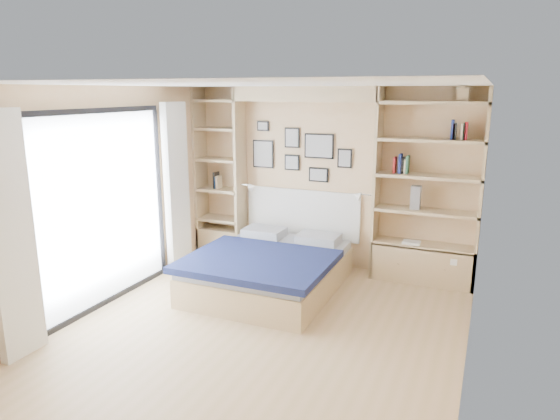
% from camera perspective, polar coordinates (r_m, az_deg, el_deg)
% --- Properties ---
extents(ground, '(4.50, 4.50, 0.00)m').
position_cam_1_polar(ground, '(5.37, -2.16, -13.61)').
color(ground, tan).
rests_on(ground, ground).
extents(room_shell, '(4.50, 4.50, 4.50)m').
position_cam_1_polar(room_shell, '(6.47, 0.40, 1.30)').
color(room_shell, tan).
rests_on(room_shell, ground).
extents(bed, '(1.70, 2.20, 1.07)m').
position_cam_1_polar(bed, '(6.32, -1.11, -6.61)').
color(bed, tan).
rests_on(bed, ground).
extents(photo_gallery, '(1.48, 0.02, 0.82)m').
position_cam_1_polar(photo_gallery, '(7.05, 2.13, 6.65)').
color(photo_gallery, black).
rests_on(photo_gallery, ground).
extents(reading_lamps, '(1.92, 0.12, 0.15)m').
position_cam_1_polar(reading_lamps, '(6.87, 2.61, 2.21)').
color(reading_lamps, silver).
rests_on(reading_lamps, ground).
extents(shelf_decor, '(3.50, 0.23, 2.03)m').
position_cam_1_polar(shelf_decor, '(6.50, 14.28, 6.41)').
color(shelf_decor, '#A51E1E').
rests_on(shelf_decor, ground).
extents(deck, '(3.20, 4.00, 0.05)m').
position_cam_1_polar(deck, '(7.52, -28.04, -7.13)').
color(deck, '#776A57').
rests_on(deck, ground).
extents(deck_chair, '(0.67, 0.91, 0.82)m').
position_cam_1_polar(deck_chair, '(7.09, -24.08, -4.56)').
color(deck_chair, tan).
rests_on(deck_chair, ground).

